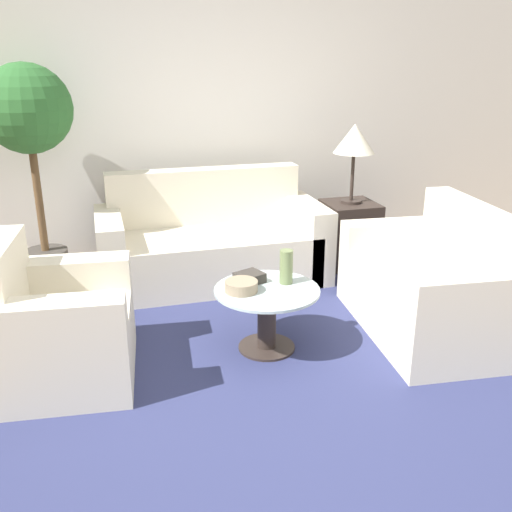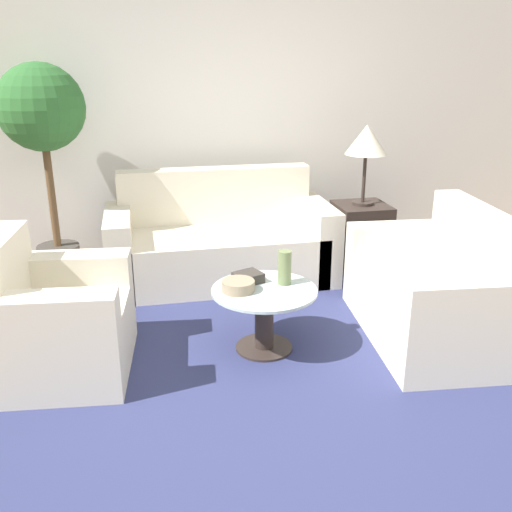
{
  "view_description": "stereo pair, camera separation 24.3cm",
  "coord_description": "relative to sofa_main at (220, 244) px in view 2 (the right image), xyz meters",
  "views": [
    {
      "loc": [
        -0.94,
        -2.39,
        1.8
      ],
      "look_at": [
        0.02,
        0.98,
        0.55
      ],
      "focal_mm": 40.0,
      "sensor_mm": 36.0,
      "label": 1
    },
    {
      "loc": [
        -0.7,
        -2.45,
        1.8
      ],
      "look_at": [
        0.02,
        0.98,
        0.55
      ],
      "focal_mm": 40.0,
      "sensor_mm": 36.0,
      "label": 2
    }
  ],
  "objects": [
    {
      "name": "ground_plane",
      "position": [
        0.06,
        -2.06,
        -0.29
      ],
      "size": [
        14.0,
        14.0,
        0.0
      ],
      "primitive_type": "plane",
      "color": "brown"
    },
    {
      "name": "wall_back",
      "position": [
        0.06,
        0.65,
        1.01
      ],
      "size": [
        10.0,
        0.06,
        2.6
      ],
      "color": "white",
      "rests_on": "ground_plane"
    },
    {
      "name": "rug",
      "position": [
        0.08,
        -1.32,
        -0.28
      ],
      "size": [
        3.45,
        3.49,
        0.01
      ],
      "color": "navy",
      "rests_on": "ground_plane"
    },
    {
      "name": "sofa_main",
      "position": [
        0.0,
        0.0,
        0.0
      ],
      "size": [
        1.83,
        0.83,
        0.89
      ],
      "color": "beige",
      "rests_on": "ground_plane"
    },
    {
      "name": "armchair",
      "position": [
        -1.2,
        -1.31,
        0.0
      ],
      "size": [
        0.85,
        0.92,
        0.85
      ],
      "rotation": [
        0.0,
        0.0,
        1.47
      ],
      "color": "beige",
      "rests_on": "ground_plane"
    },
    {
      "name": "loveseat",
      "position": [
        1.27,
        -1.37,
        0.0
      ],
      "size": [
        0.91,
        1.39,
        0.87
      ],
      "rotation": [
        0.0,
        0.0,
        -1.66
      ],
      "color": "beige",
      "rests_on": "ground_plane"
    },
    {
      "name": "coffee_table",
      "position": [
        0.08,
        -1.32,
        -0.02
      ],
      "size": [
        0.66,
        0.66,
        0.42
      ],
      "color": "#332823",
      "rests_on": "ground_plane"
    },
    {
      "name": "side_table",
      "position": [
        1.25,
        -0.02,
        -0.0
      ],
      "size": [
        0.44,
        0.44,
        0.57
      ],
      "color": "#332823",
      "rests_on": "ground_plane"
    },
    {
      "name": "table_lamp",
      "position": [
        1.25,
        -0.02,
        0.82
      ],
      "size": [
        0.35,
        0.35,
        0.68
      ],
      "color": "#332823",
      "rests_on": "side_table"
    },
    {
      "name": "potted_plant",
      "position": [
        -1.32,
        0.2,
        0.99
      ],
      "size": [
        0.67,
        0.67,
        1.75
      ],
      "color": "#3D3833",
      "rests_on": "ground_plane"
    },
    {
      "name": "vase",
      "position": [
        0.23,
        -1.26,
        0.24
      ],
      "size": [
        0.08,
        0.08,
        0.22
      ],
      "color": "#6B7A4C",
      "rests_on": "coffee_table"
    },
    {
      "name": "bowl",
      "position": [
        -0.08,
        -1.32,
        0.16
      ],
      "size": [
        0.2,
        0.2,
        0.07
      ],
      "color": "gray",
      "rests_on": "coffee_table"
    },
    {
      "name": "book_stack",
      "position": [
        0.01,
        -1.19,
        0.16
      ],
      "size": [
        0.21,
        0.2,
        0.06
      ],
      "rotation": [
        0.0,
        0.0,
        0.38
      ],
      "color": "#38332D",
      "rests_on": "coffee_table"
    }
  ]
}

